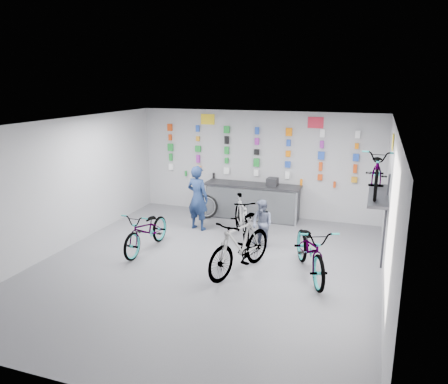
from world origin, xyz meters
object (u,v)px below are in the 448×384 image
at_px(bike_center, 240,245).
at_px(clerk, 198,198).
at_px(counter, 252,202).
at_px(bike_left, 147,230).
at_px(customer, 262,224).
at_px(bike_right, 311,249).
at_px(bike_service, 242,218).

height_order(bike_center, clerk, clerk).
distance_m(counter, bike_left, 3.52).
relative_size(bike_left, customer, 1.64).
xyz_separation_m(bike_right, bike_service, (-1.92, 1.57, -0.01)).
distance_m(clerk, customer, 2.04).
xyz_separation_m(bike_center, clerk, (-1.84, 2.20, 0.26)).
distance_m(bike_right, bike_service, 2.48).
distance_m(bike_service, customer, 0.73).
bearing_deg(counter, bike_center, -78.11).
bearing_deg(bike_left, counter, 63.55).
xyz_separation_m(counter, bike_left, (-1.62, -3.12, 0.00)).
distance_m(bike_center, clerk, 2.88).
relative_size(bike_left, clerk, 1.09).
height_order(counter, clerk, clerk).
xyz_separation_m(bike_right, clerk, (-3.22, 1.86, 0.30)).
bearing_deg(bike_service, bike_left, -168.29).
bearing_deg(clerk, bike_left, 87.07).
bearing_deg(clerk, bike_center, 143.56).
bearing_deg(clerk, bike_right, 163.55).
bearing_deg(counter, bike_service, -83.14).
bearing_deg(bike_left, bike_center, -9.26).
xyz_separation_m(counter, clerk, (-1.10, -1.35, 0.37)).
bearing_deg(bike_right, counter, 100.90).
height_order(bike_center, customer, bike_center).
relative_size(bike_right, bike_service, 1.17).
bearing_deg(counter, customer, -68.08).
distance_m(counter, customer, 2.18).
relative_size(counter, clerk, 1.58).
height_order(bike_right, clerk, clerk).
height_order(bike_center, bike_right, bike_center).
bearing_deg(bike_service, bike_right, -66.72).
relative_size(clerk, customer, 1.51).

